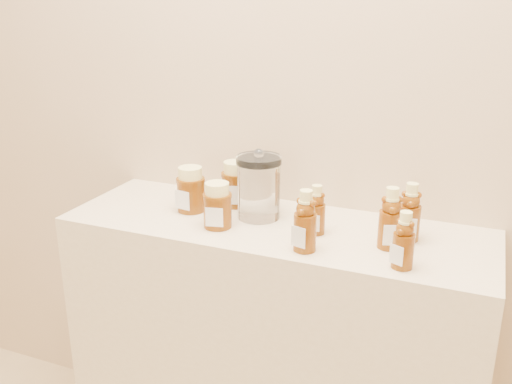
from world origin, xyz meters
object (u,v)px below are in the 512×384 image
at_px(bear_bottle_front_left, 305,217).
at_px(display_table, 273,360).
at_px(honey_jar_left, 191,189).
at_px(glass_canister, 259,185).
at_px(bear_bottle_back_left, 316,206).

bearing_deg(bear_bottle_front_left, display_table, 150.49).
bearing_deg(honey_jar_left, bear_bottle_front_left, -9.84).
bearing_deg(display_table, bear_bottle_front_left, -44.69).
distance_m(bear_bottle_front_left, honey_jar_left, 0.42).
relative_size(display_table, glass_canister, 6.04).
bearing_deg(display_table, bear_bottle_back_left, -6.69).
relative_size(honey_jar_left, glass_canister, 0.68).
height_order(bear_bottle_back_left, bear_bottle_front_left, bear_bottle_front_left).
relative_size(bear_bottle_back_left, honey_jar_left, 1.14).
xyz_separation_m(bear_bottle_back_left, bear_bottle_front_left, (0.01, -0.11, 0.01)).
xyz_separation_m(display_table, bear_bottle_back_left, (0.13, -0.01, 0.53)).
xyz_separation_m(display_table, bear_bottle_front_left, (0.13, -0.13, 0.54)).
xyz_separation_m(honey_jar_left, glass_canister, (0.20, 0.03, 0.03)).
bearing_deg(bear_bottle_front_left, glass_canister, 154.72).
distance_m(bear_bottle_front_left, glass_canister, 0.25).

